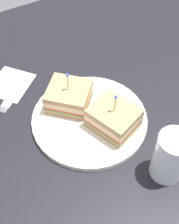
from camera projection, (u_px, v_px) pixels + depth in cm
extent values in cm
cube|color=black|center=(90.00, 123.00, 72.64)|extent=(103.42, 103.42, 2.00)
cylinder|color=silver|center=(90.00, 119.00, 71.39)|extent=(26.20, 26.20, 1.21)
cube|color=tan|center=(113.00, 123.00, 69.04)|extent=(12.01, 11.24, 1.36)
cube|color=#478438|center=(113.00, 121.00, 68.36)|extent=(12.01, 11.24, 0.40)
cube|color=red|center=(114.00, 120.00, 68.01)|extent=(12.01, 11.24, 0.50)
cube|color=#E0B784|center=(114.00, 117.00, 67.19)|extent=(12.01, 11.24, 1.62)
cube|color=tan|center=(114.00, 112.00, 66.03)|extent=(12.01, 11.24, 1.36)
cylinder|color=tan|center=(115.00, 105.00, 64.13)|extent=(0.30, 0.30, 4.88)
sphere|color=blue|center=(116.00, 97.00, 62.23)|extent=(0.70, 0.70, 0.70)
cube|color=tan|center=(69.00, 102.00, 73.09)|extent=(12.73, 12.75, 1.28)
cube|color=#478438|center=(69.00, 99.00, 72.43)|extent=(12.73, 12.75, 0.40)
cube|color=red|center=(69.00, 98.00, 72.08)|extent=(12.73, 12.75, 0.50)
cube|color=#E0B784|center=(69.00, 95.00, 71.31)|extent=(12.73, 12.75, 1.48)
cube|color=tan|center=(68.00, 91.00, 70.24)|extent=(12.73, 12.75, 1.28)
cylinder|color=tan|center=(68.00, 83.00, 68.29)|extent=(0.30, 0.30, 5.00)
sphere|color=blue|center=(67.00, 75.00, 66.35)|extent=(0.70, 0.70, 0.70)
cylinder|color=silver|center=(168.00, 163.00, 61.26)|extent=(5.79, 5.79, 6.50)
cylinder|color=white|center=(170.00, 156.00, 59.38)|extent=(6.58, 6.58, 11.34)
cube|color=beige|center=(10.00, 84.00, 79.16)|extent=(13.99, 14.12, 0.15)
cube|color=silver|center=(18.00, 85.00, 78.69)|extent=(5.83, 6.16, 0.35)
cube|color=silver|center=(8.00, 102.00, 75.25)|extent=(4.07, 4.13, 0.35)
cube|color=silver|center=(1.00, 108.00, 74.07)|extent=(1.50, 1.58, 0.35)
cube|color=silver|center=(3.00, 108.00, 73.98)|extent=(1.50, 1.58, 0.35)
cube|color=silver|center=(5.00, 109.00, 73.88)|extent=(1.50, 1.58, 0.35)
cube|color=silver|center=(7.00, 109.00, 73.79)|extent=(1.50, 1.58, 0.35)
cube|color=silver|center=(3.00, 82.00, 79.48)|extent=(5.78, 5.36, 0.35)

